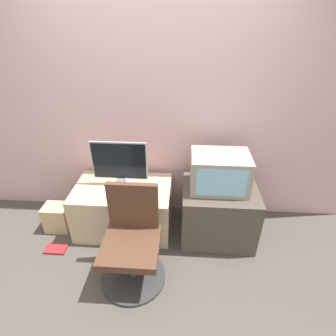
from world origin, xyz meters
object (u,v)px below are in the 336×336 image
object	(u,v)px
mouse	(137,193)
office_chair	(132,245)
book	(56,249)
crt_tv	(219,172)
main_monitor	(120,164)
keyboard	(115,193)
cardboard_box_lower	(58,217)

from	to	relation	value
mouse	office_chair	world-z (taller)	office_chair
office_chair	book	bearing A→B (deg)	165.82
crt_tv	mouse	bearing A→B (deg)	-174.84
mouse	office_chair	xyz separation A→B (m)	(0.04, -0.51, -0.18)
crt_tv	main_monitor	bearing A→B (deg)	173.99
crt_tv	keyboard	bearing A→B (deg)	-175.70
mouse	crt_tv	xyz separation A→B (m)	(0.81, 0.07, 0.24)
cardboard_box_lower	keyboard	bearing A→B (deg)	-2.30
crt_tv	book	distance (m)	1.84
book	crt_tv	bearing A→B (deg)	12.60
office_chair	crt_tv	bearing A→B (deg)	36.99
mouse	cardboard_box_lower	bearing A→B (deg)	178.51
main_monitor	mouse	world-z (taller)	main_monitor
keyboard	crt_tv	bearing A→B (deg)	4.30
mouse	book	size ratio (longest dim) A/B	0.27
office_chair	cardboard_box_lower	distance (m)	1.11
keyboard	cardboard_box_lower	bearing A→B (deg)	177.70
keyboard	crt_tv	distance (m)	1.06
keyboard	office_chair	xyz separation A→B (m)	(0.25, -0.50, -0.18)
book	keyboard	bearing A→B (deg)	25.43
mouse	office_chair	distance (m)	0.54
main_monitor	book	world-z (taller)	main_monitor
cardboard_box_lower	book	xyz separation A→B (m)	(0.09, -0.32, -0.14)
main_monitor	keyboard	size ratio (longest dim) A/B	2.03
main_monitor	crt_tv	size ratio (longest dim) A/B	1.04
crt_tv	book	size ratio (longest dim) A/B	2.57
cardboard_box_lower	book	bearing A→B (deg)	-74.18
keyboard	main_monitor	bearing A→B (deg)	82.43
book	main_monitor	bearing A→B (deg)	36.78
crt_tv	cardboard_box_lower	bearing A→B (deg)	-178.36
office_chair	mouse	bearing A→B (deg)	94.07
book	cardboard_box_lower	bearing A→B (deg)	105.82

